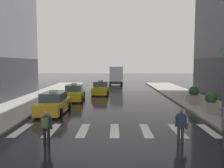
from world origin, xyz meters
The scene contains 10 objects.
ground_plane centered at (0.00, 0.00, 0.00)m, with size 160.00×160.00×0.00m, color black.
crosswalk_markings centered at (0.00, 3.00, 0.00)m, with size 11.30×2.80×0.01m.
taxi_lead centered at (-4.69, 7.64, 0.72)m, with size 2.02×4.58×1.80m.
taxi_second centered at (-4.21, 14.11, 0.72)m, with size 2.08×4.61×1.80m.
taxi_third centered at (-1.74, 18.78, 0.72)m, with size 2.05×4.60×1.80m.
box_truck centered at (0.21, 31.53, 1.85)m, with size 2.34×7.56×3.35m.
pedestrian_with_backpack centered at (-3.15, 0.39, 0.97)m, with size 0.55×0.43×1.65m.
pedestrian_with_handbag centered at (3.18, 0.91, 0.93)m, with size 0.60×0.24×1.65m.
planter_near_corner centered at (7.21, 7.29, 0.87)m, with size 1.10×1.10×1.60m.
planter_mid_block centered at (7.22, 11.13, 0.87)m, with size 1.10×1.10×1.60m.
Camera 1 is at (-0.00, -10.11, 3.82)m, focal length 37.49 mm.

